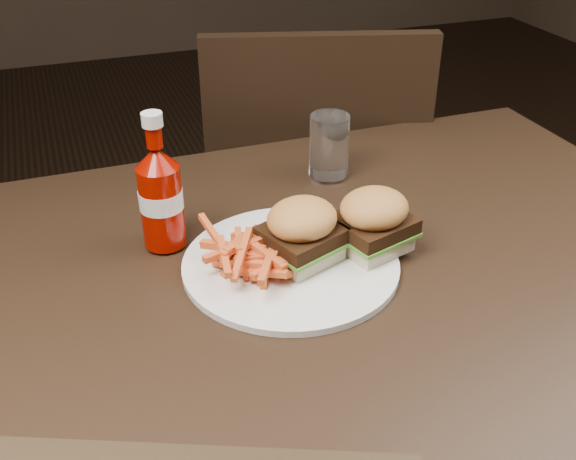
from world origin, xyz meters
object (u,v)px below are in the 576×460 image
object	(u,v)px
dining_table	(295,292)
plate	(291,264)
chair_far	(307,214)
ketchup_bottle	(162,206)
tumbler	(329,145)

from	to	relation	value
dining_table	plate	world-z (taller)	plate
dining_table	chair_far	xyz separation A→B (m)	(0.28, 0.66, -0.30)
ketchup_bottle	dining_table	bearing A→B (deg)	-44.22
chair_far	tumbler	size ratio (longest dim) A/B	4.66
dining_table	ketchup_bottle	bearing A→B (deg)	135.78
ketchup_bottle	tumbler	distance (m)	0.30
dining_table	ketchup_bottle	size ratio (longest dim) A/B	10.72
chair_far	ketchup_bottle	world-z (taller)	ketchup_bottle
chair_far	ketchup_bottle	xyz separation A→B (m)	(-0.41, -0.52, 0.38)
dining_table	tumbler	xyz separation A→B (m)	(0.15, 0.24, 0.08)
tumbler	ketchup_bottle	bearing A→B (deg)	-158.57
plate	ketchup_bottle	distance (m)	0.18
chair_far	tumbler	distance (m)	0.57
chair_far	plate	world-z (taller)	plate
dining_table	plate	bearing A→B (deg)	82.73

